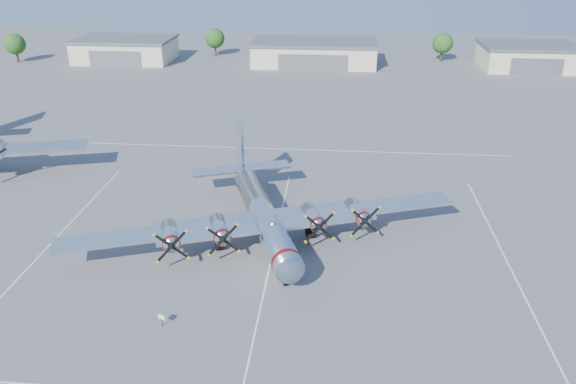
# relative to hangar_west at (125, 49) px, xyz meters

# --- Properties ---
(ground) EXTENTS (260.00, 260.00, 0.00)m
(ground) POSITION_rel_hangar_west_xyz_m (45.00, -81.96, -2.71)
(ground) COLOR #5E5E61
(ground) RESTS_ON ground
(parking_lines) EXTENTS (60.00, 50.08, 0.01)m
(parking_lines) POSITION_rel_hangar_west_xyz_m (45.00, -83.71, -2.71)
(parking_lines) COLOR silver
(parking_lines) RESTS_ON ground
(hangar_west) EXTENTS (22.60, 14.60, 5.40)m
(hangar_west) POSITION_rel_hangar_west_xyz_m (0.00, 0.00, 0.00)
(hangar_west) COLOR beige
(hangar_west) RESTS_ON ground
(hangar_center) EXTENTS (28.60, 14.60, 5.40)m
(hangar_center) POSITION_rel_hangar_west_xyz_m (45.00, -0.00, -0.00)
(hangar_center) COLOR beige
(hangar_center) RESTS_ON ground
(hangar_east) EXTENTS (20.60, 14.60, 5.40)m
(hangar_east) POSITION_rel_hangar_west_xyz_m (93.00, 0.00, 0.00)
(hangar_east) COLOR beige
(hangar_east) RESTS_ON ground
(tree_far_west) EXTENTS (4.80, 4.80, 6.64)m
(tree_far_west) POSITION_rel_hangar_west_xyz_m (-25.00, -3.96, 1.51)
(tree_far_west) COLOR #382619
(tree_far_west) RESTS_ON ground
(tree_west) EXTENTS (4.80, 4.80, 6.64)m
(tree_west) POSITION_rel_hangar_west_xyz_m (20.00, 8.04, 1.51)
(tree_west) COLOR #382619
(tree_west) RESTS_ON ground
(tree_east) EXTENTS (4.80, 4.80, 6.64)m
(tree_east) POSITION_rel_hangar_west_xyz_m (75.00, 6.04, 1.51)
(tree_east) COLOR #382619
(tree_east) RESTS_ON ground
(main_bomber_b29) EXTENTS (45.74, 38.37, 8.62)m
(main_bomber_b29) POSITION_rel_hangar_west_xyz_m (43.57, -82.02, -2.71)
(main_bomber_b29) COLOR silver
(main_bomber_b29) RESTS_ON ground
(info_placard) EXTENTS (0.56, 0.24, 1.10)m
(info_placard) POSITION_rel_hangar_west_xyz_m (37.71, -97.12, -1.94)
(info_placard) COLOR black
(info_placard) RESTS_ON ground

